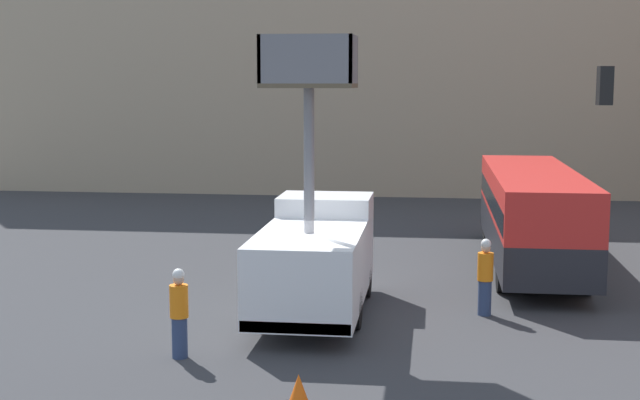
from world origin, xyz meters
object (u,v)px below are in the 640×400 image
(traffic_cone_near_truck, at_px, (299,392))
(utility_truck, at_px, (315,254))
(city_bus, at_px, (532,210))
(road_worker_near_truck, at_px, (179,313))
(road_worker_directing, at_px, (485,277))

(traffic_cone_near_truck, bearing_deg, utility_truck, 94.95)
(city_bus, relative_size, traffic_cone_near_truck, 18.15)
(road_worker_near_truck, height_order, traffic_cone_near_truck, road_worker_near_truck)
(road_worker_directing, relative_size, traffic_cone_near_truck, 3.12)
(road_worker_near_truck, relative_size, traffic_cone_near_truck, 3.10)
(city_bus, relative_size, road_worker_near_truck, 5.86)
(road_worker_directing, xyz_separation_m, traffic_cone_near_truck, (-3.53, -6.67, -0.66))
(road_worker_near_truck, xyz_separation_m, road_worker_directing, (6.37, 4.20, 0.01))
(city_bus, height_order, road_worker_near_truck, city_bus)
(road_worker_near_truck, bearing_deg, city_bus, 119.22)
(utility_truck, bearing_deg, road_worker_directing, 7.73)
(road_worker_near_truck, xyz_separation_m, traffic_cone_near_truck, (2.84, -2.47, -0.66))
(utility_truck, distance_m, city_bus, 8.60)
(road_worker_near_truck, relative_size, road_worker_directing, 0.99)
(city_bus, distance_m, road_worker_directing, 6.14)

